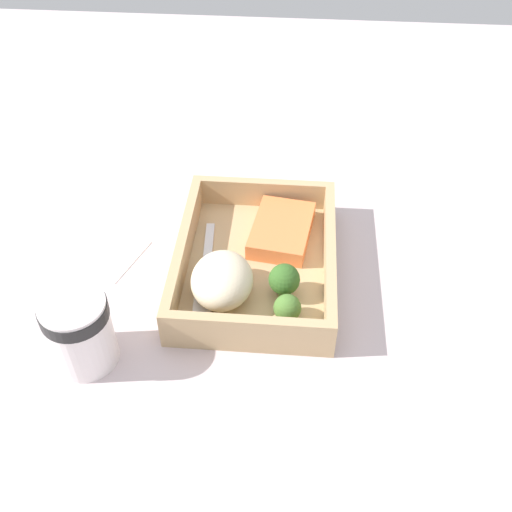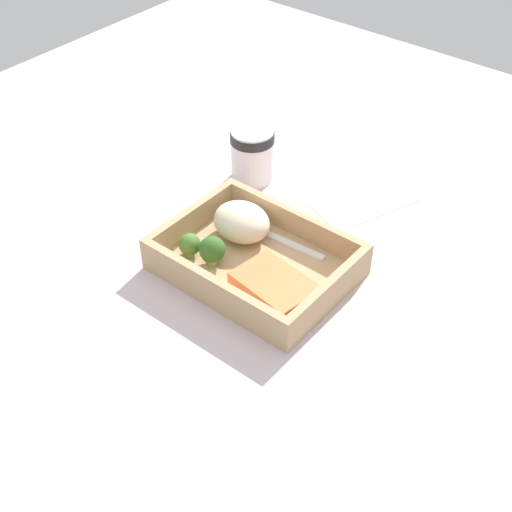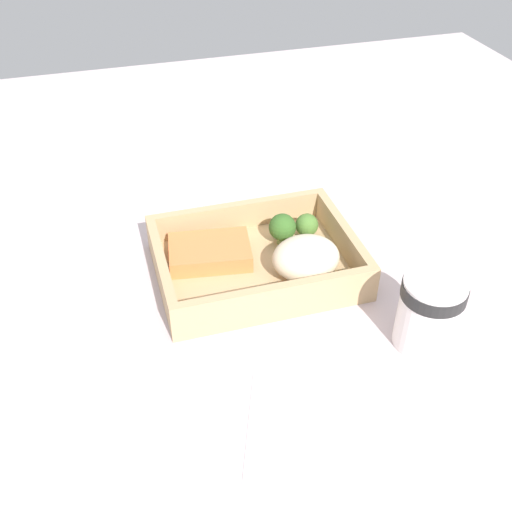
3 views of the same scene
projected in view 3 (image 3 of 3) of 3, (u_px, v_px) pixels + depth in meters
ground_plane at (256, 278)px, 80.29cm from camera, size 160.00×160.00×2.00cm
takeout_tray at (256, 268)px, 79.30cm from camera, size 25.79×19.49×1.20cm
tray_rim at (256, 253)px, 77.72cm from camera, size 25.79×19.49×3.93cm
salmon_fillet at (210, 252)px, 79.24cm from camera, size 11.63×8.80×2.29cm
mashed_potatoes at (306, 258)px, 75.85cm from camera, size 8.72×7.34×5.28cm
broccoli_floret_1 at (307, 225)px, 82.93cm from camera, size 3.21×3.21×3.49cm
broccoli_floret_2 at (282, 228)px, 81.26cm from camera, size 3.75×3.75×4.49cm
fork at (285, 290)px, 74.64cm from camera, size 15.88×2.74×0.44cm
paper_cup at (430, 310)px, 66.53cm from camera, size 7.16×7.16×9.09cm
receipt_slip at (291, 416)px, 61.21cm from camera, size 13.65×17.96×0.24cm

